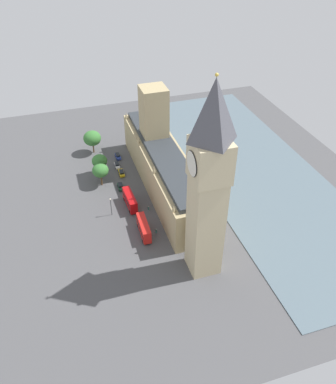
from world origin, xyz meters
The scene contains 17 objects.
ground_plane centered at (0.00, 0.00, 0.00)m, with size 151.21×151.21×0.00m, color #4C4C4F.
river_thames centered at (-38.22, 0.00, 0.12)m, with size 44.76×136.09×0.25m, color slate.
parliament_building centered at (-1.99, -1.91, 8.92)m, with size 13.84×66.66×32.95m.
clock_tower centered at (-0.99, 40.04, 29.19)m, with size 9.07×9.07×56.40m.
car_blue_by_river_gate centered at (10.05, -24.22, 0.89)m, with size 1.93×4.53×1.74m.
car_white_near_tower centered at (11.69, -17.80, 0.89)m, with size 1.96×4.52×1.74m.
car_yellow_cab_opposite_hall centered at (11.21, -12.11, 0.89)m, with size 2.08×4.85×1.74m.
car_dark_green_midblock centered at (13.36, -3.64, 0.89)m, with size 1.89×4.56×1.74m.
double_decker_bus_leading centered at (12.34, 7.32, 2.63)m, with size 3.00×10.59×4.75m.
double_decker_bus_trailing centered at (11.41, 22.10, 2.63)m, with size 2.93×10.58×4.75m.
pedestrian_far_end centered at (7.68, 22.71, 0.74)m, with size 0.67×0.69×1.65m.
pedestrian_kerbside centered at (6.94, 11.09, 0.71)m, with size 0.66×0.64×1.58m.
plane_tree_under_trees centered at (19.38, -7.87, 6.30)m, with size 5.84×5.84×8.81m.
plane_tree_corner centered at (18.61, -31.50, 6.54)m, with size 7.06×7.06×9.55m.
plane_tree_slot_10 centered at (18.54, -14.89, 5.82)m, with size 5.72×5.72×8.28m.
street_lamp_slot_11 centered at (19.21, 9.87, 4.68)m, with size 0.56×0.56×6.76m.
street_lamp_slot_12 centered at (19.05, -10.85, 4.32)m, with size 0.56×0.56×6.16m.
Camera 1 is at (31.45, 110.37, 84.74)m, focal length 36.84 mm.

